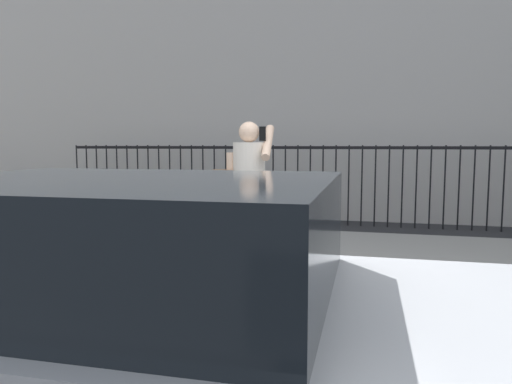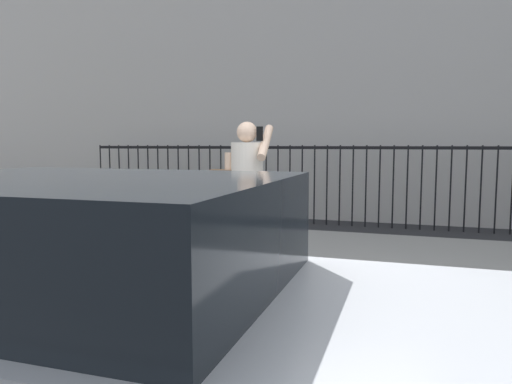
% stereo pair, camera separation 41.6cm
% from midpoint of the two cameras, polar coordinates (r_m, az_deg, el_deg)
% --- Properties ---
extents(ground_plane, '(60.00, 60.00, 0.00)m').
position_cam_midpoint_polar(ground_plane, '(4.03, 5.31, -17.89)').
color(ground_plane, '#28282B').
extents(sidewalk, '(28.00, 4.40, 0.15)m').
position_cam_midpoint_polar(sidewalk, '(6.05, 10.17, -9.08)').
color(sidewalk, gray).
rests_on(sidewalk, ground).
extents(building_facade, '(28.00, 4.00, 9.88)m').
position_cam_midpoint_polar(building_facade, '(12.57, 15.11, 20.88)').
color(building_facade, '#BCB7B2').
rests_on(building_facade, ground).
extents(iron_fence, '(12.03, 0.04, 1.60)m').
position_cam_midpoint_polar(iron_fence, '(9.55, 13.54, 2.01)').
color(iron_fence, black).
rests_on(iron_fence, ground).
extents(parked_hatchback, '(4.23, 1.91, 1.45)m').
position_cam_midpoint_polar(parked_hatchback, '(2.51, -12.72, -15.69)').
color(parked_hatchback, '#ADAFB5').
rests_on(parked_hatchback, ground).
extents(pedestrian_on_phone, '(0.68, 0.50, 1.70)m').
position_cam_midpoint_polar(pedestrian_on_phone, '(5.07, 0.98, 0.38)').
color(pedestrian_on_phone, beige).
rests_on(pedestrian_on_phone, sidewalk).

